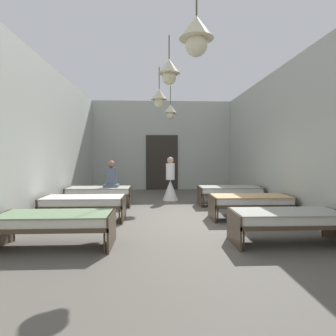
# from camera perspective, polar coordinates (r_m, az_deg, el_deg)

# --- Properties ---
(ground_plane) EXTENTS (6.67, 12.40, 0.10)m
(ground_plane) POSITION_cam_1_polar(r_m,az_deg,el_deg) (6.95, 0.04, -10.68)
(ground_plane) COLOR #59544C
(room_shell) EXTENTS (6.47, 12.00, 3.90)m
(room_shell) POSITION_cam_1_polar(r_m,az_deg,el_deg) (8.08, -0.40, 5.55)
(room_shell) COLOR #B2B7AD
(room_shell) RESTS_ON ground
(bed_left_row_0) EXTENTS (1.90, 0.84, 0.57)m
(bed_left_row_0) POSITION_cam_1_polar(r_m,az_deg,el_deg) (5.25, -21.41, -9.83)
(bed_left_row_0) COLOR #473828
(bed_left_row_0) RESTS_ON ground
(bed_right_row_0) EXTENTS (1.90, 0.84, 0.57)m
(bed_right_row_0) POSITION_cam_1_polar(r_m,az_deg,el_deg) (5.49, 22.53, -9.31)
(bed_right_row_0) COLOR #473828
(bed_right_row_0) RESTS_ON ground
(bed_left_row_1) EXTENTS (1.90, 0.84, 0.57)m
(bed_left_row_1) POSITION_cam_1_polar(r_m,az_deg,el_deg) (7.04, -16.41, -6.56)
(bed_left_row_1) COLOR #473828
(bed_left_row_1) RESTS_ON ground
(bed_right_row_1) EXTENTS (1.90, 0.84, 0.57)m
(bed_right_row_1) POSITION_cam_1_polar(r_m,az_deg,el_deg) (7.22, 16.06, -6.32)
(bed_right_row_1) COLOR #473828
(bed_right_row_1) RESTS_ON ground
(bed_left_row_2) EXTENTS (1.90, 0.84, 0.57)m
(bed_left_row_2) POSITION_cam_1_polar(r_m,az_deg,el_deg) (8.88, -13.50, -4.60)
(bed_left_row_2) COLOR #473828
(bed_left_row_2) RESTS_ON ground
(bed_right_row_2) EXTENTS (1.90, 0.84, 0.57)m
(bed_right_row_2) POSITION_cam_1_polar(r_m,az_deg,el_deg) (9.02, 12.18, -4.47)
(bed_right_row_2) COLOR #473828
(bed_right_row_2) RESTS_ON ground
(nurse_near_aisle) EXTENTS (0.52, 0.52, 1.49)m
(nurse_near_aisle) POSITION_cam_1_polar(r_m,az_deg,el_deg) (9.75, 0.46, -3.33)
(nurse_near_aisle) COLOR white
(nurse_near_aisle) RESTS_ON ground
(patient_seated_primary) EXTENTS (0.44, 0.44, 0.80)m
(patient_seated_primary) POSITION_cam_1_polar(r_m,az_deg,el_deg) (8.85, -11.21, -1.80)
(patient_seated_primary) COLOR #515B70
(patient_seated_primary) RESTS_ON bed_left_row_2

